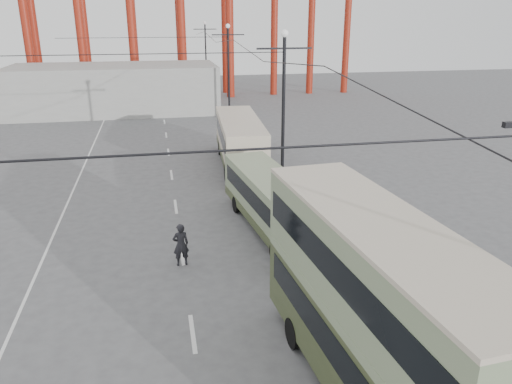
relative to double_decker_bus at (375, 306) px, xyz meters
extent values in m
cube|color=silver|center=(-4.49, 19.01, -2.99)|extent=(0.15, 82.00, 0.01)
cube|color=silver|center=(1.91, 20.01, -2.99)|extent=(0.12, 120.00, 0.01)
cube|color=silver|center=(-10.49, 20.01, -2.99)|extent=(0.12, 120.00, 0.01)
cylinder|color=black|center=(2.11, 18.01, 1.50)|extent=(0.20, 0.20, 9.00)
cylinder|color=black|center=(2.11, 18.01, -2.75)|extent=(0.44, 0.44, 0.50)
cube|color=black|center=(2.11, 18.01, 5.30)|extent=(3.20, 0.10, 0.10)
sphere|color=white|center=(2.11, 18.01, 6.10)|extent=(0.44, 0.44, 0.44)
cylinder|color=black|center=(2.11, 40.01, 1.50)|extent=(0.20, 0.20, 9.00)
cylinder|color=black|center=(2.11, 40.01, -2.75)|extent=(0.44, 0.44, 0.50)
cube|color=black|center=(2.11, 40.01, 5.30)|extent=(3.20, 0.10, 0.10)
sphere|color=white|center=(2.11, 40.01, 6.10)|extent=(0.44, 0.44, 0.44)
cylinder|color=black|center=(2.11, 62.01, 1.50)|extent=(0.20, 0.20, 9.00)
cylinder|color=black|center=(2.11, 62.01, -2.75)|extent=(0.44, 0.44, 0.50)
cube|color=black|center=(2.11, 62.01, 5.30)|extent=(3.20, 0.10, 0.10)
sphere|color=white|center=(2.11, 62.01, 6.10)|extent=(0.44, 0.44, 0.44)
cylinder|color=maroon|center=(15.51, 56.01, 8.00)|extent=(0.90, 0.90, 22.00)
cylinder|color=maroon|center=(20.51, 56.01, 4.00)|extent=(0.90, 0.90, 14.00)
cube|color=gray|center=(-9.49, 47.01, -0.50)|extent=(22.00, 10.00, 5.00)
cube|color=#313B20|center=(0.00, 0.00, -1.36)|extent=(3.31, 10.15, 2.19)
cube|color=black|center=(0.00, 0.00, -0.91)|extent=(3.18, 8.16, 0.90)
cube|color=gray|center=(0.00, 0.00, -0.11)|extent=(3.33, 10.15, 0.30)
cube|color=gray|center=(0.00, 0.00, 1.14)|extent=(3.31, 10.15, 2.19)
cube|color=black|center=(0.00, 0.00, 1.24)|extent=(3.30, 9.55, 0.85)
cube|color=#C1B29B|center=(0.00, 0.00, 2.30)|extent=(3.33, 10.15, 0.12)
cylinder|color=black|center=(-1.35, 2.69, -2.50)|extent=(0.36, 1.02, 1.00)
cylinder|color=black|center=(0.89, 2.88, -2.50)|extent=(0.36, 1.02, 1.00)
cube|color=gray|center=(0.02, 11.75, -1.46)|extent=(3.28, 9.90, 2.12)
cube|color=black|center=(0.02, 11.75, -1.10)|extent=(3.20, 8.85, 0.84)
cube|color=#313B20|center=(0.02, 11.75, -2.29)|extent=(3.31, 9.90, 0.44)
cube|color=gray|center=(0.02, 11.75, -0.33)|extent=(3.30, 9.90, 0.14)
cylinder|color=black|center=(-1.27, 14.36, -2.56)|extent=(0.34, 0.91, 0.88)
cylinder|color=black|center=(0.71, 14.58, -2.56)|extent=(0.34, 0.91, 0.88)
cylinder|color=black|center=(-0.62, 8.57, -2.56)|extent=(0.34, 0.91, 0.88)
cylinder|color=black|center=(1.36, 8.79, -2.56)|extent=(0.34, 0.91, 0.88)
cube|color=#C1B29B|center=(0.41, 23.43, -1.14)|extent=(3.36, 10.80, 2.56)
cube|color=black|center=(0.41, 23.43, -0.71)|extent=(3.31, 9.53, 1.01)
cube|color=#313B20|center=(0.41, 23.43, -2.15)|extent=(3.39, 10.80, 0.53)
cube|color=#C1B29B|center=(0.41, 23.43, 0.23)|extent=(3.38, 10.80, 0.17)
cylinder|color=black|center=(-0.61, 26.27, -2.47)|extent=(0.37, 1.08, 1.07)
cylinder|color=black|center=(1.79, 26.11, -2.47)|extent=(0.37, 1.08, 1.07)
cylinder|color=black|center=(-1.00, 20.32, -2.47)|extent=(0.37, 1.08, 1.07)
cylinder|color=black|center=(1.40, 20.16, -2.47)|extent=(0.37, 1.08, 1.07)
imported|color=black|center=(-4.55, 9.01, -2.06)|extent=(0.76, 0.56, 1.88)
camera|label=1|loc=(-5.18, -10.27, 7.03)|focal=35.00mm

